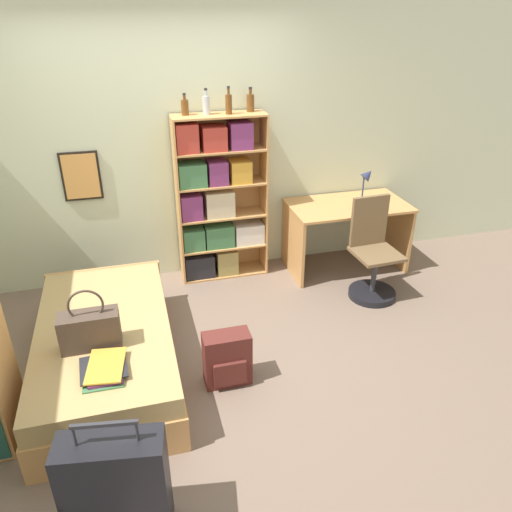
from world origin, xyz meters
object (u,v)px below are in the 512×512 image
Objects in this scene: desk at (347,224)px; desk_chair at (372,265)px; bottle_green at (185,107)px; bottle_blue at (250,102)px; backpack at (227,359)px; bottle_clear at (229,103)px; bed at (107,348)px; desk_lamp at (367,179)px; book_stack_on_bed at (105,369)px; suitcase at (116,488)px; bottle_brown at (206,104)px; handbag at (90,329)px; bookcase at (216,202)px.

desk is 1.25× the size of desk_chair.
bottle_green is 0.60m from bottle_blue.
bottle_green is 2.26m from backpack.
desk is at bearing -8.72° from bottle_clear.
bottle_green is at bearing -179.55° from bottle_blue.
bed is at bearing -123.41° from bottle_green.
bottle_clear is 0.22m from bottle_blue.
desk_chair is 2.28× the size of backpack.
desk_lamp is at bearing -5.97° from bottle_green.
bottle_green is at bearing 174.03° from desk_lamp.
bed is 4.38× the size of backpack.
suitcase reaches higher than book_stack_on_bed.
desk_chair is at bearing -39.96° from bottle_blue.
backpack is at bearing -103.94° from bottle_clear.
desk_chair reaches higher than bed.
bottle_brown is at bearing 169.42° from bottle_clear.
bottle_brown is 2.13m from desk_chair.
bottle_brown is at bearing -5.53° from bottle_green.
desk_lamp is 0.91m from desk_chair.
bottle_green reaches higher than suitcase.
bottle_green is 0.84× the size of bottle_brown.
bed is 4.13× the size of handbag.
bottle_brown is 0.64× the size of desk_lamp.
bottle_green is 0.20× the size of desk_chair.
book_stack_on_bed is at bearing -120.67° from bookcase.
bottle_brown reaches higher than desk_lamp.
bed is 1.54× the size of desk.
bottle_brown reaches higher than bottle_green.
bottle_clear reaches higher than handbag.
bookcase is (1.09, 1.85, 0.34)m from book_stack_on_bed.
bottle_brown is 0.54× the size of backpack.
desk_lamp is (2.70, 1.39, 0.37)m from handbag.
desk_chair is at bearing -106.34° from desk_lamp.
bottle_green is 1.99m from desk.
desk_chair is (-0.18, -0.63, -0.63)m from desk_lamp.
desk_chair is (2.39, 1.88, -0.01)m from suitcase.
bottle_green is 0.54× the size of desk_lamp.
suitcase is 1.86× the size of backpack.
bookcase is at bearing 171.54° from desk.
suitcase is at bearing -111.70° from bookcase.
suitcase is 3.13m from bottle_green.
desk_lamp is at bearing 33.04° from book_stack_on_bed.
bottle_brown is at bearing 171.01° from desk.
bookcase is at bearing 173.66° from bottle_clear.
bottle_brown is (1.13, 1.56, 1.15)m from handbag.
suitcase is at bearing -134.01° from desk.
bottle_brown is 0.19× the size of desk.
desk_lamp is at bearing 14.10° from desk.
bookcase is at bearing 174.55° from desk_lamp.
bookcase reaches higher than handbag.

